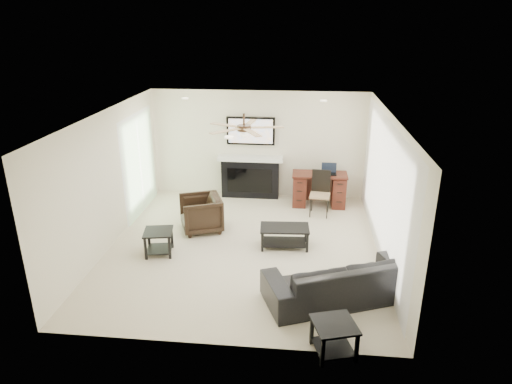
# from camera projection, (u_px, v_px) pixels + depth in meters

# --- Properties ---
(room_shell) EXTENTS (5.50, 5.54, 2.52)m
(room_shell) POSITION_uv_depth(u_px,v_px,m) (255.00, 160.00, 8.00)
(room_shell) COLOR beige
(room_shell) RESTS_ON ground
(sofa) EXTENTS (2.42, 1.66, 0.66)m
(sofa) POSITION_uv_depth(u_px,v_px,m) (340.00, 279.00, 6.88)
(sofa) COLOR black
(sofa) RESTS_ON ground
(armchair) EXTENTS (1.02, 1.00, 0.72)m
(armchair) POSITION_uv_depth(u_px,v_px,m) (201.00, 213.00, 9.12)
(armchair) COLOR black
(armchair) RESTS_ON ground
(coffee_table) EXTENTS (0.93, 0.56, 0.40)m
(coffee_table) POSITION_uv_depth(u_px,v_px,m) (284.00, 237.00, 8.50)
(coffee_table) COLOR black
(coffee_table) RESTS_ON ground
(end_table_near) EXTENTS (0.65, 0.65, 0.45)m
(end_table_near) POSITION_uv_depth(u_px,v_px,m) (334.00, 338.00, 5.77)
(end_table_near) COLOR black
(end_table_near) RESTS_ON ground
(end_table_left) EXTENTS (0.58, 0.58, 0.45)m
(end_table_left) POSITION_uv_depth(u_px,v_px,m) (159.00, 242.00, 8.24)
(end_table_left) COLOR black
(end_table_left) RESTS_ON ground
(fireplace_unit) EXTENTS (1.52, 0.34, 1.91)m
(fireplace_unit) POSITION_uv_depth(u_px,v_px,m) (250.00, 158.00, 10.62)
(fireplace_unit) COLOR black
(fireplace_unit) RESTS_ON ground
(desk) EXTENTS (1.22, 0.56, 0.76)m
(desk) POSITION_uv_depth(u_px,v_px,m) (319.00, 190.00, 10.33)
(desk) COLOR #37150D
(desk) RESTS_ON ground
(desk_chair) EXTENTS (0.47, 0.48, 0.97)m
(desk_chair) POSITION_uv_depth(u_px,v_px,m) (320.00, 194.00, 9.78)
(desk_chair) COLOR black
(desk_chair) RESTS_ON ground
(laptop) EXTENTS (0.33, 0.24, 0.23)m
(laptop) POSITION_uv_depth(u_px,v_px,m) (329.00, 169.00, 10.12)
(laptop) COLOR black
(laptop) RESTS_ON desk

